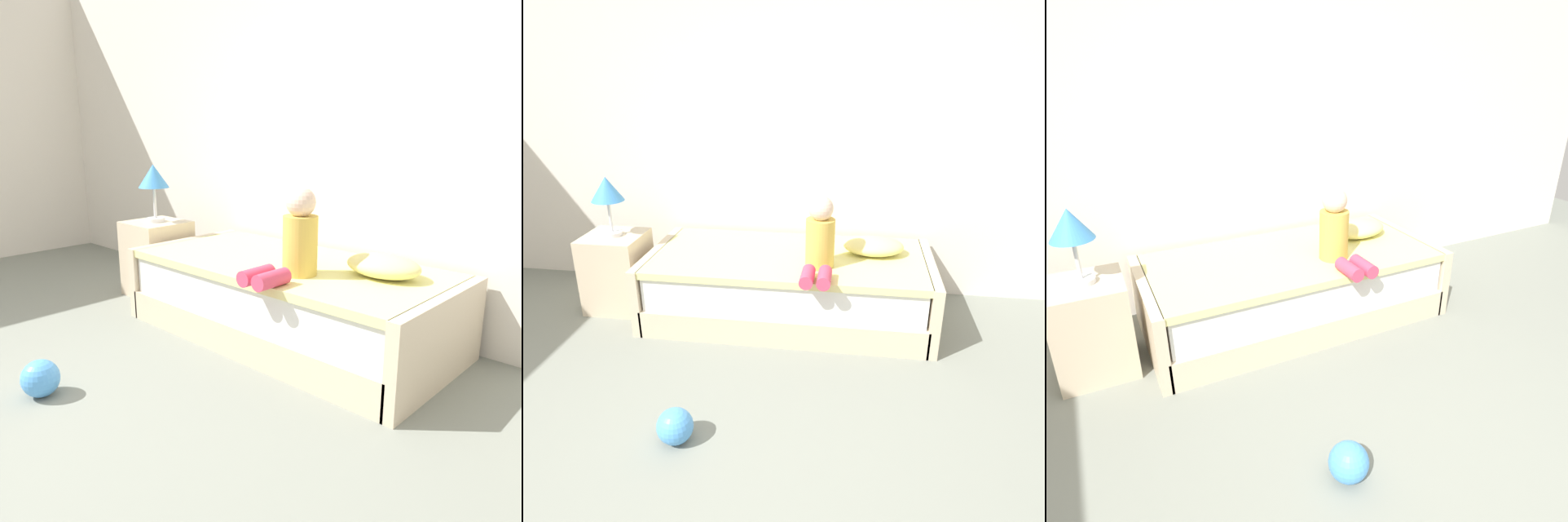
{
  "view_description": "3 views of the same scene",
  "coord_description": "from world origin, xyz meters",
  "views": [
    {
      "loc": [
        2.04,
        -0.38,
        1.3
      ],
      "look_at": [
        0.03,
        1.75,
        0.55
      ],
      "focal_mm": 35.02,
      "sensor_mm": 36.0,
      "label": 1
    },
    {
      "loc": [
        0.48,
        -1.37,
        1.84
      ],
      "look_at": [
        0.03,
        1.75,
        0.55
      ],
      "focal_mm": 33.98,
      "sensor_mm": 36.0,
      "label": 2
    },
    {
      "loc": [
        -1.24,
        -0.76,
        1.8
      ],
      "look_at": [
        0.03,
        1.75,
        0.55
      ],
      "focal_mm": 31.94,
      "sensor_mm": 36.0,
      "label": 3
    }
  ],
  "objects": [
    {
      "name": "wall_rear",
      "position": [
        0.0,
        2.6,
        1.45
      ],
      "size": [
        7.2,
        0.1,
        2.9
      ],
      "primitive_type": "cube",
      "color": "silver",
      "rests_on": "ground"
    },
    {
      "name": "pillow",
      "position": [
        0.64,
        2.1,
        0.56
      ],
      "size": [
        0.44,
        0.3,
        0.13
      ],
      "primitive_type": "ellipsoid",
      "color": "#F2E58C",
      "rests_on": "bed"
    },
    {
      "name": "toy_ball",
      "position": [
        -0.37,
        0.55,
        0.1
      ],
      "size": [
        0.19,
        0.19,
        0.19
      ],
      "primitive_type": "sphere",
      "color": "#4C99E5",
      "rests_on": "ground"
    },
    {
      "name": "bed",
      "position": [
        0.03,
        2.0,
        0.25
      ],
      "size": [
        2.11,
        1.0,
        0.5
      ],
      "color": "beige",
      "rests_on": "ground"
    },
    {
      "name": "child_figure",
      "position": [
        0.27,
        1.77,
        0.7
      ],
      "size": [
        0.2,
        0.51,
        0.5
      ],
      "color": "gold",
      "rests_on": "bed"
    },
    {
      "name": "nightstand",
      "position": [
        -1.32,
        1.96,
        0.3
      ],
      "size": [
        0.44,
        0.44,
        0.6
      ],
      "primitive_type": "cube",
      "color": "beige",
      "rests_on": "ground"
    },
    {
      "name": "table_lamp",
      "position": [
        -1.32,
        1.96,
        0.94
      ],
      "size": [
        0.24,
        0.24,
        0.45
      ],
      "color": "silver",
      "rests_on": "nightstand"
    }
  ]
}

